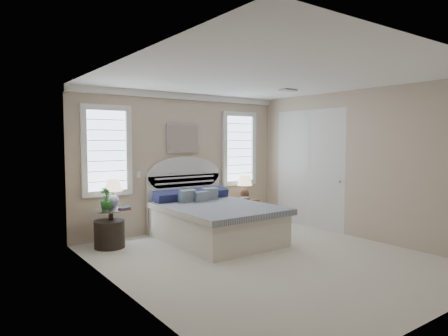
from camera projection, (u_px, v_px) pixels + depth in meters
floor at (267, 259)px, 6.01m from camera, size 4.50×5.00×0.01m
ceiling at (268, 77)px, 5.82m from camera, size 4.50×5.00×0.01m
wall_back at (183, 162)px, 7.93m from camera, size 4.50×0.02×2.70m
wall_left at (123, 178)px, 4.60m from camera, size 0.02×5.00×2.70m
wall_right at (360, 164)px, 7.24m from camera, size 0.02×5.00×2.70m
crown_molding at (183, 96)px, 7.81m from camera, size 4.50×0.08×0.12m
hvac_vent at (288, 90)px, 7.17m from camera, size 0.30×0.20×0.02m
switch_plate at (139, 174)px, 7.38m from camera, size 0.08×0.01×0.12m
window_left at (107, 151)px, 6.99m from camera, size 0.90×0.06×1.60m
window_right at (239, 149)px, 8.72m from camera, size 0.90×0.06×1.60m
painting at (184, 138)px, 7.87m from camera, size 0.74×0.04×0.58m
closet_door at (309, 169)px, 8.20m from camera, size 0.02×1.80×2.40m
bed at (212, 218)px, 7.16m from camera, size 1.72×2.28×1.47m
side_table_left at (111, 224)px, 6.67m from camera, size 0.56×0.56×0.63m
nightstand_right at (245, 206)px, 8.48m from camera, size 0.50×0.40×0.53m
floor_pot at (110, 234)px, 6.62m from camera, size 0.56×0.56×0.45m
lamp_left at (113, 190)px, 6.77m from camera, size 0.36×0.36×0.51m
lamp_right at (245, 185)px, 8.44m from camera, size 0.42×0.42×0.52m
potted_plant at (106, 199)px, 6.63m from camera, size 0.22×0.22×0.37m
books_left at (125, 209)px, 6.57m from camera, size 0.20×0.16×0.05m
books_right at (245, 199)px, 8.28m from camera, size 0.19×0.14×0.07m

